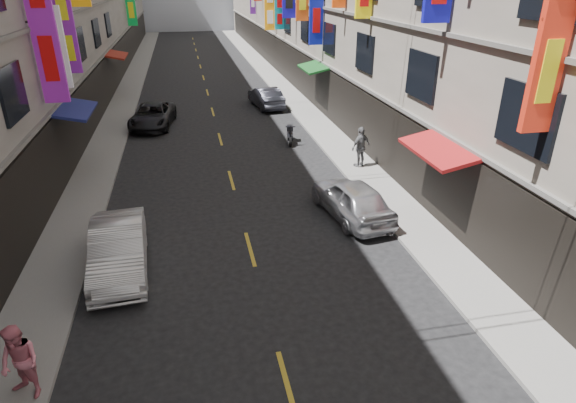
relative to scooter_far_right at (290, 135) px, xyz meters
name	(u,v)px	position (x,y,z in m)	size (l,w,h in m)	color
sidewalk_left	(126,95)	(-9.63, 13.38, -0.38)	(2.00, 90.00, 0.12)	slate
sidewalk_right	(284,88)	(2.37, 13.38, -0.38)	(2.00, 90.00, 0.12)	slate
street_awnings	(195,103)	(-4.89, -2.62, 2.56)	(13.99, 35.20, 0.41)	#144B22
lane_markings	(210,101)	(-3.63, 10.38, -0.44)	(0.12, 80.20, 0.01)	gold
scooter_far_right	(290,135)	(0.00, 0.00, 0.00)	(0.61, 1.79, 1.14)	black
car_left_mid	(119,249)	(-7.63, -11.03, 0.28)	(1.54, 4.41, 1.45)	silver
car_left_far	(153,116)	(-7.30, 4.65, 0.22)	(2.19, 4.76, 1.32)	black
car_right_mid	(352,199)	(0.37, -9.06, 0.29)	(1.73, 4.29, 1.46)	#B7B8BD
car_right_far	(266,97)	(0.02, 7.87, 0.25)	(1.46, 4.17, 1.38)	#2A2B33
pedestrian_lfar	(20,363)	(-9.03, -15.80, 0.55)	(0.85, 0.58, 1.75)	pink
pedestrian_rfar	(361,147)	(2.36, -4.41, 0.61)	(1.09, 0.62, 1.87)	#5F5F62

